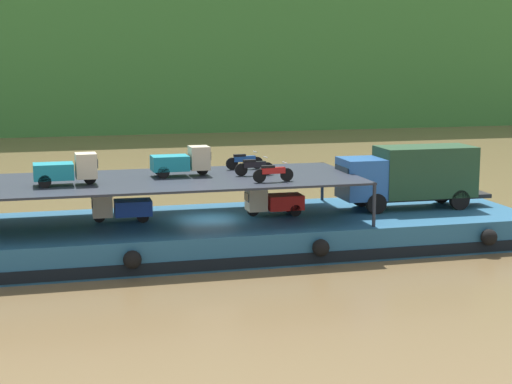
{
  "coord_description": "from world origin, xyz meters",
  "views": [
    {
      "loc": [
        -7.53,
        -37.29,
        9.24
      ],
      "look_at": [
        2.27,
        0.0,
        2.7
      ],
      "focal_mm": 57.92,
      "sensor_mm": 36.0,
      "label": 1
    }
  ],
  "objects_px": {
    "covered_lorry": "(410,175)",
    "motorcycle_upper_stbd": "(244,161)",
    "cargo_barge": "(210,235)",
    "mini_truck_lower_mid": "(273,201)",
    "mini_truck_upper_mid": "(67,170)",
    "motorcycle_upper_centre": "(254,166)",
    "mini_truck_upper_fore": "(182,161)",
    "mini_truck_lower_aft": "(121,207)",
    "motorcycle_upper_port": "(273,172)"
  },
  "relations": [
    {
      "from": "mini_truck_upper_mid",
      "to": "mini_truck_lower_mid",
      "type": "bearing_deg",
      "value": 5.25
    },
    {
      "from": "mini_truck_upper_mid",
      "to": "mini_truck_upper_fore",
      "type": "distance_m",
      "value": 5.51
    },
    {
      "from": "motorcycle_upper_port",
      "to": "motorcycle_upper_centre",
      "type": "bearing_deg",
      "value": 98.2
    },
    {
      "from": "mini_truck_upper_fore",
      "to": "motorcycle_upper_port",
      "type": "distance_m",
      "value": 4.63
    },
    {
      "from": "covered_lorry",
      "to": "mini_truck_upper_fore",
      "type": "distance_m",
      "value": 11.53
    },
    {
      "from": "mini_truck_upper_fore",
      "to": "mini_truck_lower_aft",
      "type": "bearing_deg",
      "value": -176.95
    },
    {
      "from": "mini_truck_lower_mid",
      "to": "motorcycle_upper_port",
      "type": "relative_size",
      "value": 1.44
    },
    {
      "from": "mini_truck_lower_aft",
      "to": "mini_truck_upper_mid",
      "type": "bearing_deg",
      "value": -152.36
    },
    {
      "from": "covered_lorry",
      "to": "mini_truck_lower_aft",
      "type": "bearing_deg",
      "value": 178.65
    },
    {
      "from": "mini_truck_lower_aft",
      "to": "covered_lorry",
      "type": "bearing_deg",
      "value": -1.35
    },
    {
      "from": "covered_lorry",
      "to": "mini_truck_upper_fore",
      "type": "xyz_separation_m",
      "value": [
        -11.47,
        0.49,
        1.0
      ]
    },
    {
      "from": "motorcycle_upper_port",
      "to": "mini_truck_lower_mid",
      "type": "bearing_deg",
      "value": 73.69
    },
    {
      "from": "mini_truck_lower_aft",
      "to": "motorcycle_upper_port",
      "type": "height_order",
      "value": "motorcycle_upper_port"
    },
    {
      "from": "mini_truck_lower_aft",
      "to": "mini_truck_lower_mid",
      "type": "relative_size",
      "value": 1.01
    },
    {
      "from": "motorcycle_upper_centre",
      "to": "mini_truck_lower_aft",
      "type": "bearing_deg",
      "value": 174.95
    },
    {
      "from": "cargo_barge",
      "to": "motorcycle_upper_centre",
      "type": "bearing_deg",
      "value": 0.76
    },
    {
      "from": "covered_lorry",
      "to": "motorcycle_upper_stbd",
      "type": "distance_m",
      "value": 8.36
    },
    {
      "from": "mini_truck_lower_aft",
      "to": "motorcycle_upper_port",
      "type": "xyz_separation_m",
      "value": [
        6.55,
        -2.71,
        1.74
      ]
    },
    {
      "from": "mini_truck_lower_mid",
      "to": "mini_truck_upper_fore",
      "type": "distance_m",
      "value": 4.79
    },
    {
      "from": "mini_truck_upper_mid",
      "to": "mini_truck_upper_fore",
      "type": "xyz_separation_m",
      "value": [
        5.32,
        1.42,
        0.0
      ]
    },
    {
      "from": "cargo_barge",
      "to": "motorcycle_upper_stbd",
      "type": "height_order",
      "value": "motorcycle_upper_stbd"
    },
    {
      "from": "mini_truck_upper_fore",
      "to": "cargo_barge",
      "type": "bearing_deg",
      "value": -32.59
    },
    {
      "from": "mini_truck_lower_aft",
      "to": "cargo_barge",
      "type": "bearing_deg",
      "value": -8.13
    },
    {
      "from": "mini_truck_upper_mid",
      "to": "motorcycle_upper_port",
      "type": "bearing_deg",
      "value": -9.16
    },
    {
      "from": "covered_lorry",
      "to": "motorcycle_upper_port",
      "type": "bearing_deg",
      "value": -163.2
    },
    {
      "from": "mini_truck_lower_mid",
      "to": "motorcycle_upper_centre",
      "type": "relative_size",
      "value": 1.44
    },
    {
      "from": "motorcycle_upper_centre",
      "to": "motorcycle_upper_stbd",
      "type": "distance_m",
      "value": 2.16
    },
    {
      "from": "cargo_barge",
      "to": "mini_truck_lower_mid",
      "type": "bearing_deg",
      "value": 3.68
    },
    {
      "from": "mini_truck_lower_mid",
      "to": "mini_truck_upper_fore",
      "type": "xyz_separation_m",
      "value": [
        -4.32,
        0.53,
        2.0
      ]
    },
    {
      "from": "cargo_barge",
      "to": "mini_truck_upper_mid",
      "type": "height_order",
      "value": "mini_truck_upper_mid"
    },
    {
      "from": "covered_lorry",
      "to": "mini_truck_lower_aft",
      "type": "distance_m",
      "value": 14.42
    },
    {
      "from": "covered_lorry",
      "to": "motorcycle_upper_stbd",
      "type": "bearing_deg",
      "value": 166.51
    },
    {
      "from": "mini_truck_lower_mid",
      "to": "mini_truck_upper_mid",
      "type": "bearing_deg",
      "value": -174.75
    },
    {
      "from": "covered_lorry",
      "to": "motorcycle_upper_centre",
      "type": "distance_m",
      "value": 8.19
    },
    {
      "from": "mini_truck_lower_mid",
      "to": "motorcycle_upper_stbd",
      "type": "xyz_separation_m",
      "value": [
        -0.94,
        1.98,
        1.74
      ]
    },
    {
      "from": "mini_truck_upper_fore",
      "to": "motorcycle_upper_port",
      "type": "xyz_separation_m",
      "value": [
        3.63,
        -2.86,
        -0.26
      ]
    },
    {
      "from": "motorcycle_upper_centre",
      "to": "mini_truck_upper_fore",
      "type": "bearing_deg",
      "value": 168.0
    },
    {
      "from": "mini_truck_upper_mid",
      "to": "motorcycle_upper_stbd",
      "type": "relative_size",
      "value": 1.45
    },
    {
      "from": "mini_truck_upper_mid",
      "to": "motorcycle_upper_centre",
      "type": "bearing_deg",
      "value": 4.7
    },
    {
      "from": "covered_lorry",
      "to": "mini_truck_lower_mid",
      "type": "relative_size",
      "value": 2.87
    },
    {
      "from": "covered_lorry",
      "to": "mini_truck_lower_mid",
      "type": "height_order",
      "value": "covered_lorry"
    },
    {
      "from": "cargo_barge",
      "to": "motorcycle_upper_port",
      "type": "xyz_separation_m",
      "value": [
        2.48,
        -2.13,
        3.18
      ]
    },
    {
      "from": "mini_truck_lower_mid",
      "to": "motorcycle_upper_stbd",
      "type": "bearing_deg",
      "value": 115.35
    },
    {
      "from": "cargo_barge",
      "to": "mini_truck_lower_aft",
      "type": "distance_m",
      "value": 4.35
    },
    {
      "from": "covered_lorry",
      "to": "motorcycle_upper_stbd",
      "type": "relative_size",
      "value": 4.14
    },
    {
      "from": "motorcycle_upper_stbd",
      "to": "cargo_barge",
      "type": "bearing_deg",
      "value": -135.57
    },
    {
      "from": "covered_lorry",
      "to": "motorcycle_upper_centre",
      "type": "bearing_deg",
      "value": -178.5
    },
    {
      "from": "mini_truck_lower_aft",
      "to": "mini_truck_upper_mid",
      "type": "relative_size",
      "value": 1.0
    },
    {
      "from": "mini_truck_lower_mid",
      "to": "motorcycle_upper_centre",
      "type": "height_order",
      "value": "motorcycle_upper_centre"
    },
    {
      "from": "mini_truck_lower_aft",
      "to": "mini_truck_upper_fore",
      "type": "distance_m",
      "value": 3.54
    }
  ]
}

